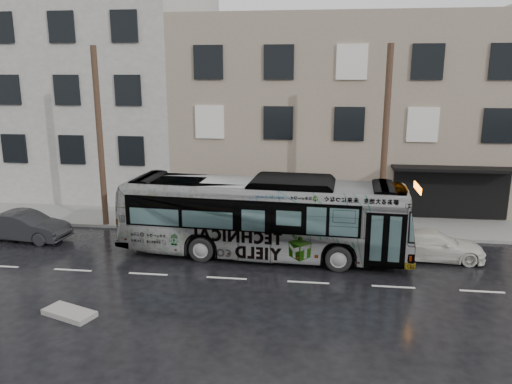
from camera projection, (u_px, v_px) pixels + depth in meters
ground at (237, 256)px, 22.01m from camera, size 120.00×120.00×0.00m
sidewalk at (252, 222)px, 26.72m from camera, size 90.00×3.60×0.15m
building_taupe at (344, 110)px, 32.34m from camera, size 20.00×12.00×11.00m
building_grey at (23, 70)px, 36.07m from camera, size 26.00×15.00×16.00m
utility_pole_front at (385, 143)px, 23.29m from camera, size 0.30×0.30×9.00m
utility_pole_rear at (100, 138)px, 25.04m from camera, size 0.30×0.30×9.00m
sign_post at (404, 212)px, 23.93m from camera, size 0.06×0.06×2.40m
bus at (263, 217)px, 21.72m from camera, size 12.79×3.72×3.52m
white_sedan at (432, 245)px, 21.50m from camera, size 4.38×1.85×1.26m
dark_sedan at (25, 226)px, 23.91m from camera, size 4.35×1.84×1.40m
slush_pile at (69, 313)px, 16.58m from camera, size 1.97×1.37×0.18m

